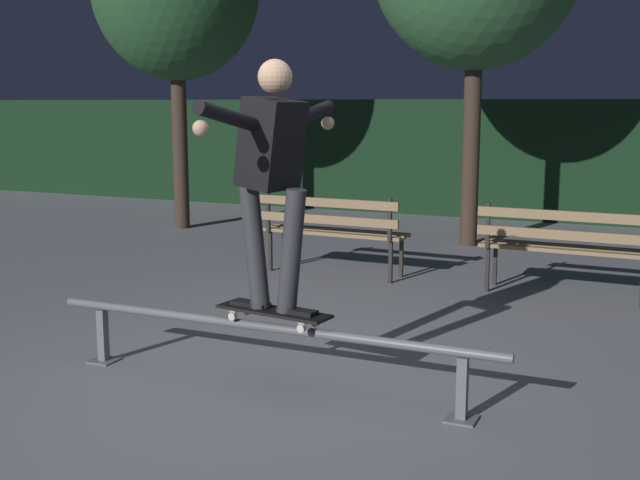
{
  "coord_description": "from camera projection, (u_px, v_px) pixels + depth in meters",
  "views": [
    {
      "loc": [
        2.34,
        -4.19,
        1.82
      ],
      "look_at": [
        0.04,
        0.93,
        0.85
      ],
      "focal_mm": 44.51,
      "sensor_mm": 36.0,
      "label": 1
    }
  ],
  "objects": [
    {
      "name": "ground_plane",
      "position": [
        255.0,
        394.0,
        5.02
      ],
      "size": [
        90.0,
        90.0,
        0.0
      ],
      "primitive_type": "plane",
      "color": "slate"
    },
    {
      "name": "hedge_backdrop",
      "position": [
        519.0,
        158.0,
        12.87
      ],
      "size": [
        24.0,
        1.2,
        1.88
      ],
      "primitive_type": "cube",
      "color": "black",
      "rests_on": "ground"
    },
    {
      "name": "park_bench_leftmost",
      "position": [
        331.0,
        226.0,
        8.41
      ],
      "size": [
        1.61,
        0.46,
        0.88
      ],
      "color": "#282623",
      "rests_on": "ground"
    },
    {
      "name": "skateboard",
      "position": [
        273.0,
        312.0,
        5.03
      ],
      "size": [
        0.8,
        0.3,
        0.09
      ],
      "color": "black",
      "rests_on": "grind_rail"
    },
    {
      "name": "grind_rail",
      "position": [
        264.0,
        336.0,
        5.08
      ],
      "size": [
        3.17,
        0.18,
        0.44
      ],
      "color": "slate",
      "rests_on": "ground"
    },
    {
      "name": "park_bench_left_center",
      "position": [
        565.0,
        242.0,
        7.45
      ],
      "size": [
        1.61,
        0.46,
        0.88
      ],
      "color": "#282623",
      "rests_on": "ground"
    },
    {
      "name": "skateboarder",
      "position": [
        272.0,
        164.0,
        4.86
      ],
      "size": [
        0.63,
        1.4,
        1.56
      ],
      "color": "black",
      "rests_on": "skateboard"
    }
  ]
}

